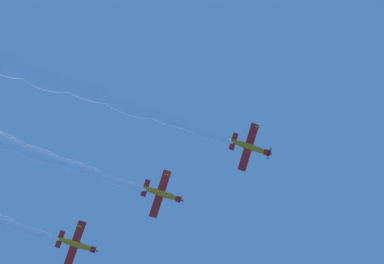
# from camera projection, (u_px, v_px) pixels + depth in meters

# --- Properties ---
(airplane_lead) EXTENTS (7.84, 7.31, 3.05)m
(airplane_lead) POSITION_uv_depth(u_px,v_px,m) (251.00, 147.00, 84.52)
(airplane_lead) COLOR orange
(airplane_left_wingman) EXTENTS (7.88, 7.31, 2.82)m
(airplane_left_wingman) POSITION_uv_depth(u_px,v_px,m) (163.00, 194.00, 85.85)
(airplane_left_wingman) COLOR orange
(airplane_right_wingman) EXTENTS (7.92, 7.30, 2.87)m
(airplane_right_wingman) POSITION_uv_depth(u_px,v_px,m) (77.00, 245.00, 86.31)
(airplane_right_wingman) COLOR orange
(smoke_trail_lead) EXTENTS (6.14, 57.14, 5.02)m
(smoke_trail_lead) POSITION_uv_depth(u_px,v_px,m) (6.00, 65.00, 82.46)
(smoke_trail_lead) COLOR white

